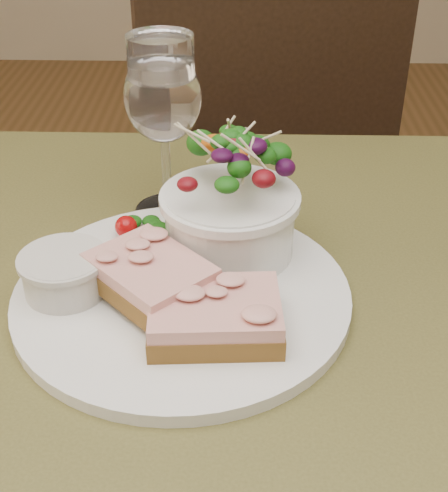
{
  "coord_description": "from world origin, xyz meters",
  "views": [
    {
      "loc": [
        0.02,
        -0.44,
        1.12
      ],
      "look_at": [
        0.01,
        0.04,
        0.81
      ],
      "focal_mm": 50.0,
      "sensor_mm": 36.0,
      "label": 1
    }
  ],
  "objects_px": {
    "sandwich_front": "(215,316)",
    "salad_bowl": "(230,196)",
    "dinner_plate": "(182,295)",
    "ramekin": "(64,272)",
    "cafe_table": "(215,415)",
    "sandwich_back": "(150,276)",
    "wine_glass": "(163,103)",
    "chair_far": "(242,271)"
  },
  "relations": [
    {
      "from": "sandwich_front",
      "to": "salad_bowl",
      "type": "xyz_separation_m",
      "value": [
        0.01,
        0.12,
        0.04
      ]
    },
    {
      "from": "dinner_plate",
      "to": "ramekin",
      "type": "relative_size",
      "value": 4.13
    },
    {
      "from": "dinner_plate",
      "to": "salad_bowl",
      "type": "bearing_deg",
      "value": 57.42
    },
    {
      "from": "cafe_table",
      "to": "sandwich_front",
      "type": "bearing_deg",
      "value": -84.81
    },
    {
      "from": "sandwich_back",
      "to": "salad_bowl",
      "type": "height_order",
      "value": "salad_bowl"
    },
    {
      "from": "dinner_plate",
      "to": "wine_glass",
      "type": "distance_m",
      "value": 0.2
    },
    {
      "from": "cafe_table",
      "to": "salad_bowl",
      "type": "height_order",
      "value": "salad_bowl"
    },
    {
      "from": "sandwich_front",
      "to": "wine_glass",
      "type": "relative_size",
      "value": 0.63
    },
    {
      "from": "cafe_table",
      "to": "chair_far",
      "type": "distance_m",
      "value": 0.82
    },
    {
      "from": "cafe_table",
      "to": "ramekin",
      "type": "bearing_deg",
      "value": 164.68
    },
    {
      "from": "chair_far",
      "to": "wine_glass",
      "type": "bearing_deg",
      "value": 65.5
    },
    {
      "from": "cafe_table",
      "to": "chair_far",
      "type": "bearing_deg",
      "value": 87.98
    },
    {
      "from": "chair_far",
      "to": "sandwich_back",
      "type": "relative_size",
      "value": 7.25
    },
    {
      "from": "dinner_plate",
      "to": "chair_far",
      "type": "bearing_deg",
      "value": 85.42
    },
    {
      "from": "dinner_plate",
      "to": "sandwich_back",
      "type": "relative_size",
      "value": 2.37
    },
    {
      "from": "chair_far",
      "to": "sandwich_back",
      "type": "height_order",
      "value": "chair_far"
    },
    {
      "from": "wine_glass",
      "to": "sandwich_front",
      "type": "bearing_deg",
      "value": -74.48
    },
    {
      "from": "chair_far",
      "to": "wine_glass",
      "type": "distance_m",
      "value": 0.8
    },
    {
      "from": "chair_far",
      "to": "dinner_plate",
      "type": "height_order",
      "value": "chair_far"
    },
    {
      "from": "chair_far",
      "to": "sandwich_back",
      "type": "bearing_deg",
      "value": 67.68
    },
    {
      "from": "ramekin",
      "to": "salad_bowl",
      "type": "relative_size",
      "value": 0.56
    },
    {
      "from": "sandwich_front",
      "to": "ramekin",
      "type": "height_order",
      "value": "ramekin"
    },
    {
      "from": "salad_bowl",
      "to": "ramekin",
      "type": "bearing_deg",
      "value": -154.47
    },
    {
      "from": "cafe_table",
      "to": "sandwich_back",
      "type": "bearing_deg",
      "value": 153.49
    },
    {
      "from": "dinner_plate",
      "to": "cafe_table",
      "type": "bearing_deg",
      "value": -52.78
    },
    {
      "from": "ramekin",
      "to": "chair_far",
      "type": "bearing_deg",
      "value": 77.43
    },
    {
      "from": "sandwich_front",
      "to": "wine_glass",
      "type": "xyz_separation_m",
      "value": [
        -0.06,
        0.21,
        0.1
      ]
    },
    {
      "from": "salad_bowl",
      "to": "wine_glass",
      "type": "bearing_deg",
      "value": 126.46
    },
    {
      "from": "dinner_plate",
      "to": "sandwich_front",
      "type": "distance_m",
      "value": 0.07
    },
    {
      "from": "wine_glass",
      "to": "cafe_table",
      "type": "bearing_deg",
      "value": -73.72
    },
    {
      "from": "salad_bowl",
      "to": "cafe_table",
      "type": "bearing_deg",
      "value": -95.97
    },
    {
      "from": "chair_far",
      "to": "ramekin",
      "type": "xyz_separation_m",
      "value": [
        -0.16,
        -0.7,
        0.49
      ]
    },
    {
      "from": "sandwich_back",
      "to": "salad_bowl",
      "type": "relative_size",
      "value": 0.98
    },
    {
      "from": "sandwich_front",
      "to": "ramekin",
      "type": "relative_size",
      "value": 1.54
    },
    {
      "from": "sandwich_back",
      "to": "wine_glass",
      "type": "bearing_deg",
      "value": 136.32
    },
    {
      "from": "wine_glass",
      "to": "sandwich_back",
      "type": "bearing_deg",
      "value": -89.34
    },
    {
      "from": "dinner_plate",
      "to": "wine_glass",
      "type": "bearing_deg",
      "value": 99.84
    },
    {
      "from": "ramekin",
      "to": "salad_bowl",
      "type": "height_order",
      "value": "salad_bowl"
    },
    {
      "from": "sandwich_front",
      "to": "ramekin",
      "type": "bearing_deg",
      "value": 155.59
    },
    {
      "from": "sandwich_back",
      "to": "sandwich_front",
      "type": "bearing_deg",
      "value": 8.73
    },
    {
      "from": "salad_bowl",
      "to": "sandwich_front",
      "type": "bearing_deg",
      "value": -94.57
    },
    {
      "from": "dinner_plate",
      "to": "sandwich_front",
      "type": "height_order",
      "value": "sandwich_front"
    }
  ]
}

